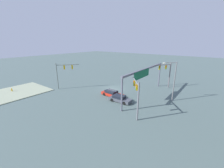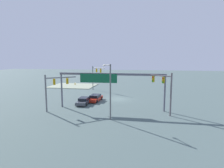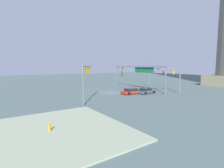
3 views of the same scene
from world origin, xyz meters
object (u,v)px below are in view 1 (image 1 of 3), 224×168
object	(u,v)px
traffic_signal_near_corner	(63,71)
fire_hydrant_on_curb	(12,90)
traffic_signal_opposite_side	(137,92)
traffic_signal_cross_street	(166,71)
streetlamp_curved_arm	(173,79)
sedan_car_approaching	(120,99)
sedan_car_waiting_far	(112,93)

from	to	relation	value
traffic_signal_near_corner	fire_hydrant_on_curb	size ratio (longest dim) A/B	8.85
traffic_signal_opposite_side	traffic_signal_cross_street	distance (m)	17.13
streetlamp_curved_arm	sedan_car_approaching	distance (m)	10.64
fire_hydrant_on_curb	traffic_signal_opposite_side	bearing A→B (deg)	104.51
traffic_signal_cross_street	sedan_car_waiting_far	size ratio (longest dim) A/B	1.28
sedan_car_waiting_far	streetlamp_curved_arm	bearing A→B (deg)	28.99
sedan_car_approaching	streetlamp_curved_arm	bearing A→B (deg)	37.04
sedan_car_approaching	sedan_car_waiting_far	distance (m)	3.26
sedan_car_approaching	fire_hydrant_on_curb	bearing A→B (deg)	-158.13
sedan_car_approaching	fire_hydrant_on_curb	distance (m)	25.10
traffic_signal_opposite_side	sedan_car_waiting_far	bearing A→B (deg)	22.11
traffic_signal_near_corner	sedan_car_approaching	distance (m)	15.73
traffic_signal_opposite_side	streetlamp_curved_arm	distance (m)	9.84
traffic_signal_cross_street	streetlamp_curved_arm	world-z (taller)	streetlamp_curved_arm
traffic_signal_cross_street	sedan_car_waiting_far	bearing A→B (deg)	6.85
traffic_signal_opposite_side	streetlamp_curved_arm	bearing A→B (deg)	-53.42
traffic_signal_cross_street	sedan_car_approaching	bearing A→B (deg)	19.78
traffic_signal_near_corner	sedan_car_waiting_far	world-z (taller)	traffic_signal_near_corner
traffic_signal_near_corner	sedan_car_waiting_far	xyz separation A→B (m)	(-3.06, 12.20, -3.82)
traffic_signal_near_corner	traffic_signal_opposite_side	world-z (taller)	traffic_signal_near_corner
traffic_signal_opposite_side	traffic_signal_cross_street	world-z (taller)	traffic_signal_cross_street
fire_hydrant_on_curb	streetlamp_curved_arm	bearing A→B (deg)	118.75
traffic_signal_near_corner	traffic_signal_cross_street	xyz separation A→B (m)	(-15.61, 19.27, -0.19)
traffic_signal_near_corner	sedan_car_approaching	size ratio (longest dim) A/B	1.43
traffic_signal_near_corner	traffic_signal_opposite_side	xyz separation A→B (m)	(1.48, 20.26, -0.47)
traffic_signal_opposite_side	streetlamp_curved_arm	world-z (taller)	streetlamp_curved_arm
streetlamp_curved_arm	sedan_car_approaching	size ratio (longest dim) A/B	1.73
traffic_signal_cross_street	fire_hydrant_on_curb	xyz separation A→B (m)	(24.33, -26.95, -3.72)
streetlamp_curved_arm	traffic_signal_cross_street	bearing A→B (deg)	-100.09
traffic_signal_cross_street	fire_hydrant_on_curb	distance (m)	36.50
traffic_signal_near_corner	streetlamp_curved_arm	size ratio (longest dim) A/B	0.83
streetlamp_curved_arm	sedan_car_approaching	xyz separation A→B (m)	(6.32, -7.63, -3.87)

